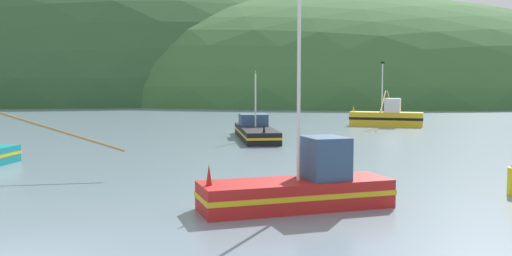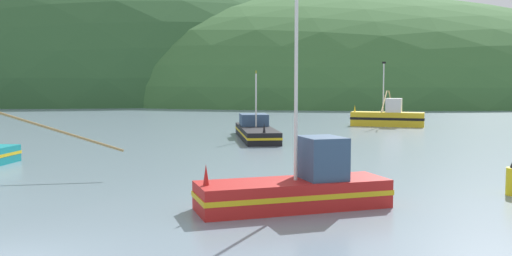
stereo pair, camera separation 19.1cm
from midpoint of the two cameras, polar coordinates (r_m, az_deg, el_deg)
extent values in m
ellipsoid|color=#2D562D|center=(186.16, -18.36, 3.03)|extent=(201.88, 161.51, 81.96)
ellipsoid|color=#386633|center=(163.02, 5.17, 3.06)|extent=(183.88, 147.11, 56.92)
cube|color=red|center=(18.65, 3.90, -6.96)|extent=(6.55, 5.34, 0.97)
cube|color=gold|center=(18.64, 3.90, -6.82)|extent=(6.62, 5.39, 0.17)
cone|color=red|center=(17.62, -5.28, -4.90)|extent=(0.28, 0.28, 0.70)
cube|color=#334C6B|center=(18.87, 6.92, -3.12)|extent=(2.05, 2.13, 1.46)
cylinder|color=silver|center=(18.31, 4.22, 4.04)|extent=(0.12, 0.12, 6.16)
cube|color=black|center=(42.32, -0.16, -0.53)|extent=(6.43, 10.92, 0.91)
cube|color=gold|center=(42.31, -0.16, -0.46)|extent=(6.50, 11.03, 0.16)
cone|color=black|center=(37.32, 0.70, 0.04)|extent=(0.26, 0.26, 0.70)
cube|color=#334C6B|center=(43.97, -0.42, 0.88)|extent=(3.03, 3.32, 0.94)
cylinder|color=silver|center=(42.26, -0.18, 2.92)|extent=(0.12, 0.12, 4.17)
cube|color=gold|center=(42.26, -0.18, 5.91)|extent=(0.17, 0.34, 0.20)
cylinder|color=#997F4C|center=(26.72, -21.54, 0.15)|extent=(7.45, 1.52, 2.27)
cube|color=gold|center=(56.84, 13.42, 0.92)|extent=(7.28, 2.38, 1.44)
cube|color=black|center=(56.84, 13.42, 0.99)|extent=(7.35, 2.40, 0.26)
cone|color=gold|center=(57.18, 10.13, 2.06)|extent=(0.21, 0.21, 0.70)
cube|color=silver|center=(56.72, 14.07, 2.33)|extent=(1.60, 1.89, 1.41)
cylinder|color=silver|center=(56.78, 13.03, 4.12)|extent=(0.12, 0.12, 4.90)
cube|color=black|center=(56.82, 13.08, 6.71)|extent=(0.36, 0.04, 0.20)
cylinder|color=#997F4C|center=(53.31, 13.12, 2.78)|extent=(0.32, 4.89, 1.96)
cylinder|color=#997F4C|center=(60.20, 13.75, 2.96)|extent=(0.32, 4.89, 1.96)
camera|label=1|loc=(0.10, -90.15, -0.01)|focal=38.06mm
camera|label=2|loc=(0.10, 89.85, 0.01)|focal=38.06mm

